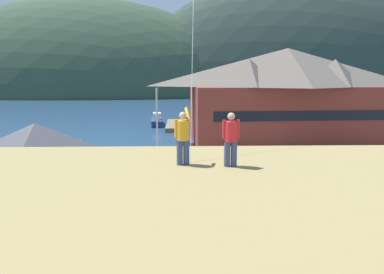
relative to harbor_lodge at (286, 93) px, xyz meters
name	(u,v)px	position (x,y,z in m)	size (l,w,h in m)	color
ground_plane	(189,211)	(-12.51, -22.34, -6.15)	(600.00, 600.00, 0.00)	#66604C
parking_lot_pad	(188,185)	(-12.51, -17.34, -6.10)	(40.00, 20.00, 0.10)	gray
bay_water	(185,110)	(-12.51, 37.66, -6.14)	(360.00, 84.00, 0.03)	navy
far_hill_west_ridge	(82,95)	(-53.50, 97.42, -6.15)	(138.02, 58.16, 74.15)	#334733
far_hill_east_peak	(303,95)	(35.95, 96.62, -6.15)	(142.80, 49.05, 93.04)	#2D3D33
harbor_lodge	(286,93)	(0.00, 0.00, 0.00)	(25.19, 12.62, 11.54)	brown
storage_shed_near_lot	(37,155)	(-23.61, -17.79, -3.57)	(6.41, 6.26, 4.96)	#474C56
wharf_dock	(177,125)	(-13.91, 11.33, -5.80)	(3.20, 10.28, 0.70)	#70604C
moored_boat_wharfside	(157,121)	(-17.17, 13.73, -5.43)	(2.38, 6.04, 2.16)	navy
parked_car_mid_row_near	(381,192)	(-0.27, -22.14, -5.09)	(4.30, 2.25, 1.82)	red
parked_car_back_row_right	(141,169)	(-16.18, -16.43, -5.09)	(4.34, 2.33, 1.82)	#236633
parked_car_front_row_silver	(256,163)	(-6.69, -14.74, -5.09)	(4.23, 2.12, 1.82)	#236633
parked_car_back_row_left	(280,196)	(-6.93, -22.78, -5.09)	(4.29, 2.23, 1.82)	#236633
parked_car_mid_row_far	(322,166)	(-1.55, -15.97, -5.09)	(4.35, 2.36, 1.82)	#9EA3A8
parking_light_pole	(157,122)	(-15.21, -11.79, -1.96)	(0.24, 0.78, 7.11)	#ADADB2
person_kite_flyer	(183,136)	(-12.85, -31.77, 0.35)	(0.52, 0.69, 1.86)	#384770
person_companion	(231,138)	(-11.33, -32.02, 0.33)	(0.55, 0.40, 1.74)	#384770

